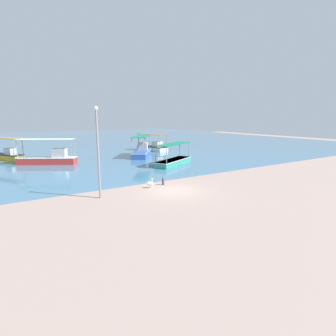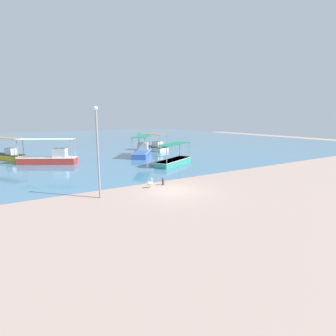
# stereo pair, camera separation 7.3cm
# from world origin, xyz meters

# --- Properties ---
(ground) EXTENTS (120.00, 120.00, 0.00)m
(ground) POSITION_xyz_m (0.00, 0.00, 0.00)
(ground) COLOR gray
(harbor_water) EXTENTS (110.00, 90.00, 0.00)m
(harbor_water) POSITION_xyz_m (0.00, 48.00, 0.00)
(harbor_water) COLOR teal
(harbor_water) RESTS_ON ground
(fishing_boat_far_right) EXTENTS (6.13, 4.32, 2.44)m
(fishing_boat_far_right) POSITION_xyz_m (5.99, 9.29, 0.49)
(fishing_boat_far_right) COLOR teal
(fishing_boat_far_right) RESTS_ON harbor_water
(fishing_boat_near_right) EXTENTS (3.56, 5.72, 2.76)m
(fishing_boat_near_right) POSITION_xyz_m (10.19, 22.05, 0.63)
(fishing_boat_near_right) COLOR white
(fishing_boat_near_right) RESTS_ON harbor_water
(fishing_boat_center) EXTENTS (5.10, 6.18, 2.88)m
(fishing_boat_center) POSITION_xyz_m (5.74, 17.17, 0.68)
(fishing_boat_center) COLOR #355EBC
(fishing_boat_center) RESTS_ON harbor_water
(fishing_boat_outer) EXTENTS (6.57, 4.74, 2.96)m
(fishing_boat_outer) POSITION_xyz_m (-6.30, 17.46, 0.70)
(fishing_boat_outer) COLOR red
(fishing_boat_outer) RESTS_ON harbor_water
(fishing_boat_far_left) EXTENTS (4.79, 6.14, 2.85)m
(fishing_boat_far_left) POSITION_xyz_m (-10.77, 24.13, 0.62)
(fishing_boat_far_left) COLOR gold
(fishing_boat_far_left) RESTS_ON harbor_water
(pelican) EXTENTS (0.71, 0.56, 0.80)m
(pelican) POSITION_xyz_m (-1.18, 1.59, 0.38)
(pelican) COLOR #E0997A
(pelican) RESTS_ON ground
(lamp_post) EXTENTS (0.28, 0.28, 6.17)m
(lamp_post) POSITION_xyz_m (-5.29, 1.11, 3.45)
(lamp_post) COLOR gray
(lamp_post) RESTS_ON ground
(mooring_bollard) EXTENTS (0.22, 0.22, 0.65)m
(mooring_bollard) POSITION_xyz_m (0.18, 1.86, 0.35)
(mooring_bollard) COLOR #47474C
(mooring_bollard) RESTS_ON ground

